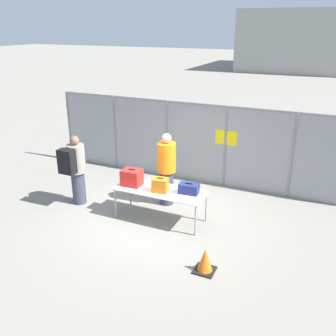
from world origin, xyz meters
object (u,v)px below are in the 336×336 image
security_worker_near (167,168)px  traffic_cone (205,261)px  inspection_table (160,192)px  suitcase_orange (160,185)px  suitcase_red (132,177)px  traveler_hooded (75,168)px  suitcase_navy (189,189)px  utility_trailer (253,157)px

security_worker_near → traffic_cone: (1.81, -2.24, -0.73)m
inspection_table → suitcase_orange: bearing=-63.4°
inspection_table → security_worker_near: size_ratio=1.15×
inspection_table → suitcase_red: 0.75m
suitcase_orange → security_worker_near: 0.93m
inspection_table → traveler_hooded: 2.26m
traveler_hooded → suitcase_navy: bearing=-0.7°
suitcase_navy → traffic_cone: 1.91m
security_worker_near → suitcase_navy: bearing=123.0°
utility_trailer → suitcase_navy: bearing=-98.4°
traveler_hooded → traffic_cone: (3.83, -1.29, -0.76)m
traveler_hooded → security_worker_near: bearing=19.7°
suitcase_red → suitcase_navy: (1.37, 0.13, -0.08)m
inspection_table → utility_trailer: bearing=72.8°
suitcase_orange → utility_trailer: size_ratio=0.10×
traveler_hooded → traffic_cone: size_ratio=3.77×
utility_trailer → traffic_cone: size_ratio=8.45×
suitcase_red → traffic_cone: 2.80m
utility_trailer → traffic_cone: bearing=-86.1°
suitcase_red → suitcase_navy: 1.38m
suitcase_red → suitcase_orange: size_ratio=1.21×
inspection_table → suitcase_navy: suitcase_navy is taller
suitcase_navy → suitcase_orange: bearing=-163.4°
security_worker_near → traffic_cone: bearing=111.1°
suitcase_red → traffic_cone: size_ratio=0.98×
suitcase_navy → security_worker_near: bearing=141.0°
suitcase_navy → utility_trailer: suitcase_navy is taller
suitcase_orange → utility_trailer: bearing=73.7°
utility_trailer → security_worker_near: bearing=-114.5°
suitcase_orange → traffic_cone: bearing=-40.9°
inspection_table → utility_trailer: 4.17m
traveler_hooded → traffic_cone: 4.11m
traveler_hooded → security_worker_near: (2.02, 0.95, -0.02)m
inspection_table → suitcase_navy: size_ratio=4.61×
suitcase_red → utility_trailer: bearing=64.1°
traffic_cone → suitcase_navy: bearing=121.6°
suitcase_red → suitcase_orange: (0.76, -0.06, -0.03)m
suitcase_orange → security_worker_near: (-0.26, 0.89, 0.04)m
suitcase_navy → traffic_cone: (0.94, -1.53, -0.64)m
security_worker_near → utility_trailer: bearing=-132.4°
inspection_table → suitcase_orange: (0.04, -0.09, 0.21)m
suitcase_orange → security_worker_near: bearing=106.2°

